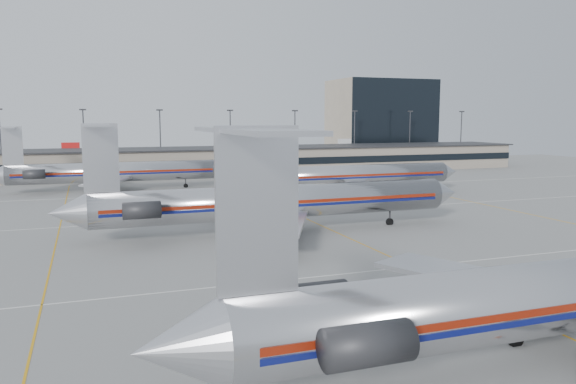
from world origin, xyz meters
name	(u,v)px	position (x,y,z in m)	size (l,w,h in m)	color
ground	(489,301)	(0.00, 0.00, 0.00)	(260.00, 260.00, 0.00)	gray
apron_markings	(413,267)	(0.00, 10.00, 0.01)	(160.00, 0.15, 0.02)	silver
terminal	(208,161)	(0.00, 97.97, 3.16)	(162.00, 17.00, 6.25)	gray
light_mast_row	(196,136)	(0.00, 112.00, 8.58)	(163.60, 0.40, 15.28)	#38383D
distant_building	(380,120)	(62.00, 128.00, 12.50)	(30.00, 20.00, 25.00)	tan
jet_second_row	(270,202)	(-7.26, 28.11, 3.65)	(48.08, 28.31, 12.59)	#B7B7BB
jet_third_row	(346,175)	(14.75, 54.33, 3.41)	(42.97, 26.43, 11.75)	#B7B7BB
jet_back_row	(111,172)	(-22.56, 74.23, 3.41)	(42.98, 26.44, 11.75)	#B7B7BB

